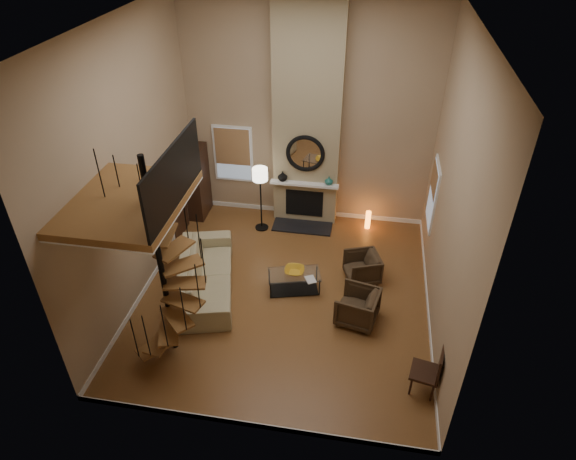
% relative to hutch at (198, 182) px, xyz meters
% --- Properties ---
extents(ground, '(6.00, 6.50, 0.01)m').
position_rel_hutch_xyz_m(ground, '(2.76, -2.78, -0.95)').
color(ground, '#925F2F').
rests_on(ground, ground).
extents(back_wall, '(6.00, 0.02, 5.50)m').
position_rel_hutch_xyz_m(back_wall, '(2.76, 0.47, 1.80)').
color(back_wall, tan).
rests_on(back_wall, ground).
extents(front_wall, '(6.00, 0.02, 5.50)m').
position_rel_hutch_xyz_m(front_wall, '(2.76, -6.03, 1.80)').
color(front_wall, tan).
rests_on(front_wall, ground).
extents(left_wall, '(0.02, 6.50, 5.50)m').
position_rel_hutch_xyz_m(left_wall, '(-0.24, -2.78, 1.80)').
color(left_wall, tan).
rests_on(left_wall, ground).
extents(right_wall, '(0.02, 6.50, 5.50)m').
position_rel_hutch_xyz_m(right_wall, '(5.76, -2.78, 1.80)').
color(right_wall, tan).
rests_on(right_wall, ground).
extents(ceiling, '(6.00, 6.50, 0.01)m').
position_rel_hutch_xyz_m(ceiling, '(2.76, -2.78, 4.54)').
color(ceiling, silver).
rests_on(ceiling, back_wall).
extents(baseboard_back, '(6.00, 0.02, 0.12)m').
position_rel_hutch_xyz_m(baseboard_back, '(2.76, 0.46, -0.89)').
color(baseboard_back, white).
rests_on(baseboard_back, ground).
extents(baseboard_front, '(6.00, 0.02, 0.12)m').
position_rel_hutch_xyz_m(baseboard_front, '(2.76, -6.02, -0.89)').
color(baseboard_front, white).
rests_on(baseboard_front, ground).
extents(baseboard_left, '(0.02, 6.50, 0.12)m').
position_rel_hutch_xyz_m(baseboard_left, '(-0.23, -2.78, -0.89)').
color(baseboard_left, white).
rests_on(baseboard_left, ground).
extents(baseboard_right, '(0.02, 6.50, 0.12)m').
position_rel_hutch_xyz_m(baseboard_right, '(5.75, -2.78, -0.89)').
color(baseboard_right, white).
rests_on(baseboard_right, ground).
extents(chimney_breast, '(1.60, 0.38, 5.50)m').
position_rel_hutch_xyz_m(chimney_breast, '(2.76, 0.28, 1.80)').
color(chimney_breast, '#9C8A65').
rests_on(chimney_breast, ground).
extents(hearth, '(1.50, 0.60, 0.04)m').
position_rel_hutch_xyz_m(hearth, '(2.76, -0.21, -0.93)').
color(hearth, black).
rests_on(hearth, ground).
extents(firebox, '(0.95, 0.02, 0.72)m').
position_rel_hutch_xyz_m(firebox, '(2.76, 0.08, -0.40)').
color(firebox, black).
rests_on(firebox, chimney_breast).
extents(mantel, '(1.70, 0.18, 0.06)m').
position_rel_hutch_xyz_m(mantel, '(2.76, -0.00, 0.20)').
color(mantel, white).
rests_on(mantel, chimney_breast).
extents(mirror_frame, '(0.94, 0.10, 0.94)m').
position_rel_hutch_xyz_m(mirror_frame, '(2.76, 0.06, 1.00)').
color(mirror_frame, black).
rests_on(mirror_frame, chimney_breast).
extents(mirror_disc, '(0.80, 0.01, 0.80)m').
position_rel_hutch_xyz_m(mirror_disc, '(2.76, 0.07, 1.00)').
color(mirror_disc, white).
rests_on(mirror_disc, chimney_breast).
extents(vase_left, '(0.24, 0.24, 0.25)m').
position_rel_hutch_xyz_m(vase_left, '(2.21, 0.04, 0.35)').
color(vase_left, black).
rests_on(vase_left, mantel).
extents(vase_right, '(0.20, 0.20, 0.21)m').
position_rel_hutch_xyz_m(vase_right, '(3.36, 0.04, 0.33)').
color(vase_right, '#195A51').
rests_on(vase_right, mantel).
extents(window_back, '(1.02, 0.06, 1.52)m').
position_rel_hutch_xyz_m(window_back, '(0.86, 0.44, 0.67)').
color(window_back, white).
rests_on(window_back, back_wall).
extents(window_right, '(0.06, 1.02, 1.52)m').
position_rel_hutch_xyz_m(window_right, '(5.74, -0.78, 0.68)').
color(window_right, white).
rests_on(window_right, right_wall).
extents(entry_door, '(0.10, 1.05, 2.16)m').
position_rel_hutch_xyz_m(entry_door, '(-0.19, -0.98, 0.10)').
color(entry_door, white).
rests_on(entry_door, ground).
extents(loft, '(1.70, 2.20, 1.09)m').
position_rel_hutch_xyz_m(loft, '(0.72, -4.58, 2.29)').
color(loft, brown).
rests_on(loft, left_wall).
extents(spiral_stair, '(1.47, 1.47, 4.06)m').
position_rel_hutch_xyz_m(spiral_stair, '(0.98, -4.57, 0.83)').
color(spiral_stair, black).
rests_on(spiral_stair, ground).
extents(hutch, '(0.40, 0.85, 1.89)m').
position_rel_hutch_xyz_m(hutch, '(0.00, 0.00, 0.00)').
color(hutch, black).
rests_on(hutch, ground).
extents(sofa, '(1.74, 2.93, 0.80)m').
position_rel_hutch_xyz_m(sofa, '(1.04, -2.85, -0.55)').
color(sofa, tan).
rests_on(sofa, ground).
extents(armchair_near, '(0.91, 0.90, 0.65)m').
position_rel_hutch_xyz_m(armchair_near, '(4.41, -2.01, -0.60)').
color(armchair_near, '#3E2D1C').
rests_on(armchair_near, ground).
extents(armchair_far, '(0.93, 0.92, 0.72)m').
position_rel_hutch_xyz_m(armchair_far, '(4.38, -3.31, -0.60)').
color(armchair_far, '#3E2D1C').
rests_on(armchair_far, ground).
extents(coffee_table, '(1.21, 0.82, 0.43)m').
position_rel_hutch_xyz_m(coffee_table, '(2.93, -2.62, -0.67)').
color(coffee_table, silver).
rests_on(coffee_table, ground).
extents(bowl, '(0.42, 0.42, 0.10)m').
position_rel_hutch_xyz_m(bowl, '(2.93, -2.57, -0.45)').
color(bowl, gold).
rests_on(bowl, coffee_table).
extents(book, '(0.29, 0.32, 0.03)m').
position_rel_hutch_xyz_m(book, '(3.28, -2.77, -0.49)').
color(book, gray).
rests_on(book, coffee_table).
extents(floor_lamp, '(0.37, 0.37, 1.70)m').
position_rel_hutch_xyz_m(floor_lamp, '(1.74, -0.40, 0.46)').
color(floor_lamp, black).
rests_on(floor_lamp, ground).
extents(accent_lamp, '(0.13, 0.13, 0.48)m').
position_rel_hutch_xyz_m(accent_lamp, '(4.40, 0.05, -0.70)').
color(accent_lamp, orange).
rests_on(accent_lamp, ground).
extents(side_chair, '(0.56, 0.56, 1.00)m').
position_rel_hutch_xyz_m(side_chair, '(5.62, -4.82, -0.42)').
color(side_chair, black).
rests_on(side_chair, ground).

